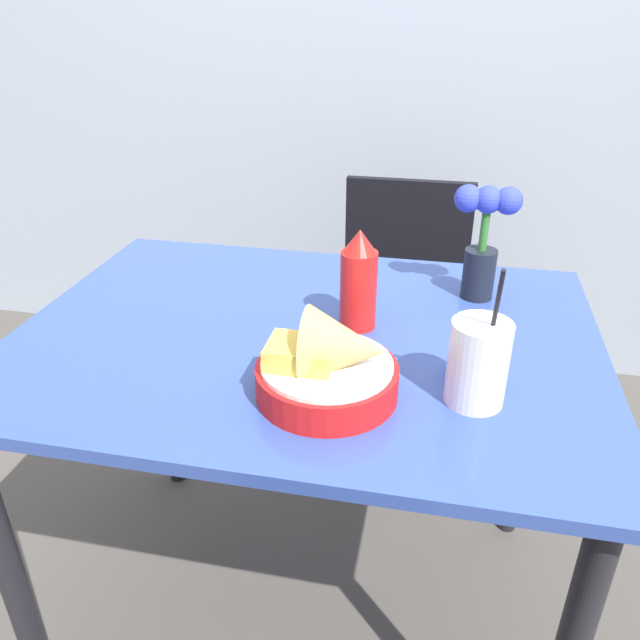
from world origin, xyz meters
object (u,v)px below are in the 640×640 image
at_px(chair_far_window, 402,290).
at_px(ketchup_bottle, 359,281).
at_px(food_basket, 332,366).
at_px(flower_vase, 484,236).
at_px(drink_cup, 478,365).

xyz_separation_m(chair_far_window, ketchup_bottle, (-0.04, -0.75, 0.36)).
xyz_separation_m(food_basket, flower_vase, (0.23, 0.42, 0.08)).
bearing_deg(flower_vase, chair_far_window, 108.60).
xyz_separation_m(food_basket, ketchup_bottle, (0.01, 0.24, 0.04)).
bearing_deg(ketchup_bottle, food_basket, -91.20).
relative_size(ketchup_bottle, drink_cup, 0.81).
bearing_deg(flower_vase, ketchup_bottle, -141.53).
bearing_deg(chair_far_window, ketchup_bottle, -92.79).
relative_size(chair_far_window, ketchup_bottle, 4.18).
height_order(food_basket, drink_cup, drink_cup).
height_order(drink_cup, flower_vase, drink_cup).
distance_m(chair_far_window, ketchup_bottle, 0.84).
distance_m(food_basket, ketchup_bottle, 0.25).
bearing_deg(food_basket, ketchup_bottle, 88.80).
height_order(chair_far_window, drink_cup, drink_cup).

